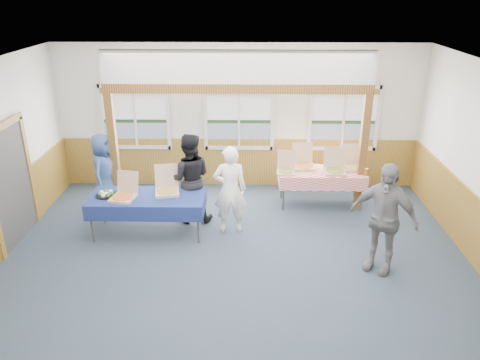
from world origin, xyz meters
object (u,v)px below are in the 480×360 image
object	(u,v)px
table_right	(322,173)
woman_white	(230,190)
woman_black	(189,178)
man_blue	(104,171)
table_left	(147,199)
person_grey	(383,218)

from	to	relation	value
table_right	woman_white	bearing A→B (deg)	-128.05
woman_black	man_blue	size ratio (longest dim) A/B	1.12
table_right	table_left	bearing A→B (deg)	-139.48
man_blue	table_left	bearing A→B (deg)	-127.35
woman_white	man_blue	bearing A→B (deg)	-24.97
woman_white	woman_black	bearing A→B (deg)	-32.30
table_right	man_blue	xyz separation A→B (m)	(-4.47, -0.18, 0.09)
woman_black	person_grey	xyz separation A→B (m)	(3.25, -1.66, 0.04)
table_right	man_blue	distance (m)	4.47
woman_white	woman_black	world-z (taller)	woman_black
woman_black	table_left	bearing A→B (deg)	34.61
table_left	man_blue	size ratio (longest dim) A/B	1.32
woman_white	person_grey	bearing A→B (deg)	149.60
woman_white	woman_black	distance (m)	0.90
table_left	person_grey	distance (m)	4.13
table_left	man_blue	world-z (taller)	man_blue
man_blue	woman_black	bearing A→B (deg)	-99.41
woman_black	person_grey	bearing A→B (deg)	149.90
woman_white	person_grey	size ratio (longest dim) A/B	0.91
man_blue	person_grey	world-z (taller)	person_grey
person_grey	man_blue	bearing A→B (deg)	-169.51
woman_white	table_left	bearing A→B (deg)	0.75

